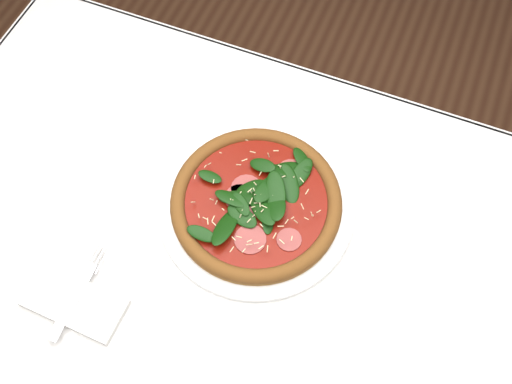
% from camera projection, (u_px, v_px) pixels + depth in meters
% --- Properties ---
extents(ground, '(6.00, 6.00, 0.00)m').
position_uv_depth(ground, '(241.00, 349.00, 1.60)').
color(ground, brown).
rests_on(ground, ground).
extents(dining_table, '(1.21, 0.81, 0.75)m').
position_uv_depth(dining_table, '(233.00, 272.00, 1.02)').
color(dining_table, silver).
rests_on(dining_table, ground).
extents(plate, '(0.33, 0.33, 0.01)m').
position_uv_depth(plate, '(256.00, 206.00, 0.96)').
color(plate, white).
rests_on(plate, dining_table).
extents(pizza, '(0.29, 0.29, 0.04)m').
position_uv_depth(pizza, '(256.00, 201.00, 0.94)').
color(pizza, olive).
rests_on(pizza, plate).
extents(napkin, '(0.16, 0.08, 0.01)m').
position_uv_depth(napkin, '(74.00, 303.00, 0.88)').
color(napkin, silver).
rests_on(napkin, dining_table).
extents(fork, '(0.03, 0.16, 0.00)m').
position_uv_depth(fork, '(82.00, 284.00, 0.89)').
color(fork, silver).
rests_on(fork, napkin).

